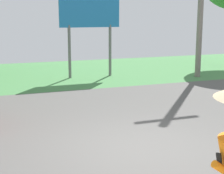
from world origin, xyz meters
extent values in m
cube|color=#565451|center=(0.00, 2.00, -0.05)|extent=(40.00, 8.00, 0.10)
cube|color=#468247|center=(0.00, 10.00, -0.05)|extent=(40.00, 8.00, 0.10)
cylinder|color=orange|center=(-0.74, -3.53, 1.16)|extent=(0.29, 0.08, 0.24)
cube|color=black|center=(-0.78, -3.50, 1.25)|extent=(0.02, 0.11, 0.16)
cylinder|color=slate|center=(0.66, 8.53, 1.10)|extent=(0.12, 0.12, 2.20)
cylinder|color=slate|center=(2.46, 8.53, 1.10)|extent=(0.12, 0.12, 2.20)
cube|color=#1E72B2|center=(1.56, 8.53, 2.80)|extent=(2.60, 0.10, 1.40)
camera|label=1|loc=(-2.94, -6.28, 2.68)|focal=58.38mm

